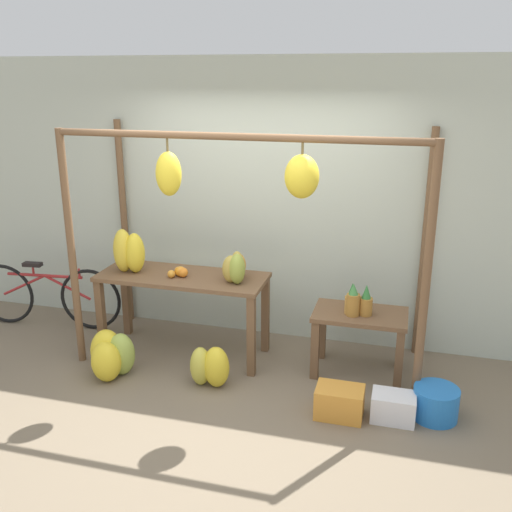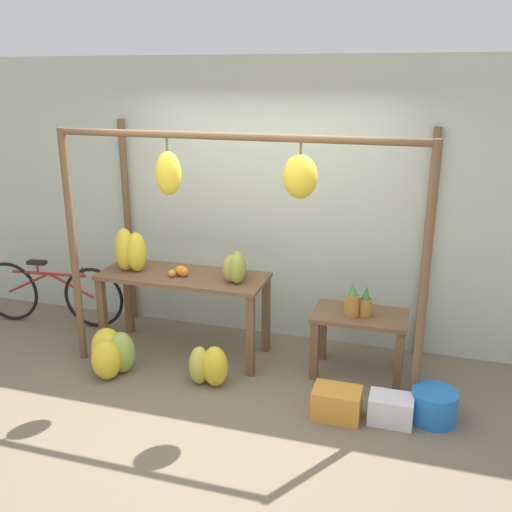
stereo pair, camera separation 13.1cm
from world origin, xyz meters
TOP-DOWN VIEW (x-y plane):
  - ground_plane at (0.00, 0.00)m, footprint 20.00×20.00m
  - shop_wall_back at (0.00, 1.57)m, footprint 8.00×0.08m
  - stall_awning at (0.04, 0.70)m, footprint 3.16×1.16m
  - display_table_main at (-0.65, 0.87)m, footprint 1.60×0.61m
  - display_table_side at (1.03, 0.92)m, footprint 0.83×0.51m
  - banana_pile_on_table at (-1.16, 0.82)m, footprint 0.35×0.26m
  - orange_pile at (-0.65, 0.84)m, footprint 0.18×0.18m
  - pineapple_cluster at (1.00, 0.87)m, footprint 0.24×0.16m
  - banana_pile_ground_left at (-1.12, 0.29)m, footprint 0.48×0.48m
  - banana_pile_ground_right at (-0.20, 0.35)m, footprint 0.40×0.27m
  - fruit_crate_white at (0.96, 0.18)m, footprint 0.38×0.26m
  - blue_bucket at (1.70, 0.35)m, footprint 0.36×0.36m
  - parked_bicycle at (-2.31, 1.07)m, footprint 1.67×0.21m
  - papaya_pile at (-0.11, 0.86)m, footprint 0.25×0.41m
  - fruit_crate_purple at (1.38, 0.24)m, footprint 0.34×0.24m

SIDE VIEW (x-z plane):
  - ground_plane at x=0.00m, z-range 0.00..0.00m
  - fruit_crate_purple at x=1.38m, z-range 0.00..0.22m
  - fruit_crate_white at x=0.96m, z-range 0.00..0.25m
  - blue_bucket at x=1.70m, z-range 0.00..0.26m
  - banana_pile_ground_right at x=-0.20m, z-range 0.00..0.37m
  - banana_pile_ground_left at x=-1.12m, z-range -0.02..0.40m
  - parked_bicycle at x=-2.31m, z-range 0.00..0.71m
  - display_table_side at x=1.03m, z-range 0.16..0.76m
  - display_table_main at x=-0.65m, z-range 0.27..1.08m
  - pineapple_cluster at x=1.00m, z-range 0.57..0.87m
  - orange_pile at x=-0.65m, z-range 0.81..0.90m
  - papaya_pile at x=-0.11m, z-range 0.80..1.08m
  - banana_pile_on_table at x=-1.16m, z-range 0.80..1.22m
  - shop_wall_back at x=0.00m, z-range 0.00..2.80m
  - stall_awning at x=0.04m, z-range 0.45..2.64m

